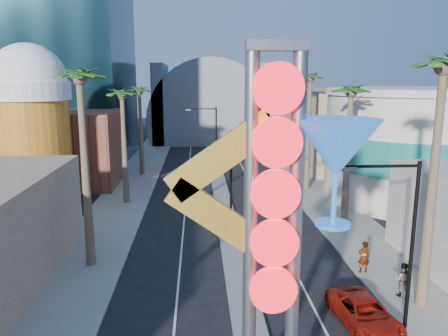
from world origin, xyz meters
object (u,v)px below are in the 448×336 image
(pedestrian_a, at_px, (364,257))
(pedestrian_b, at_px, (403,279))
(neon_sign, at_px, (299,216))
(red_pickup, at_px, (365,313))

(pedestrian_a, bearing_deg, pedestrian_b, 105.44)
(pedestrian_a, relative_size, pedestrian_b, 1.04)
(neon_sign, height_order, pedestrian_b, neon_sign)
(neon_sign, relative_size, pedestrian_b, 6.76)
(neon_sign, bearing_deg, red_pickup, 49.87)
(neon_sign, xyz_separation_m, pedestrian_b, (7.58, 7.95, -6.23))
(neon_sign, xyz_separation_m, red_pickup, (4.61, 5.47, -6.65))
(pedestrian_a, distance_m, pedestrian_b, 3.10)
(neon_sign, distance_m, red_pickup, 9.76)
(pedestrian_a, height_order, pedestrian_b, pedestrian_a)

